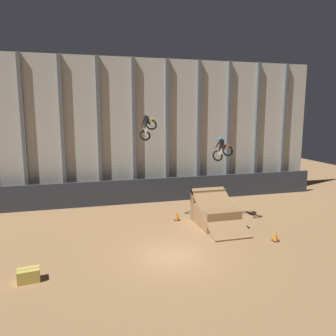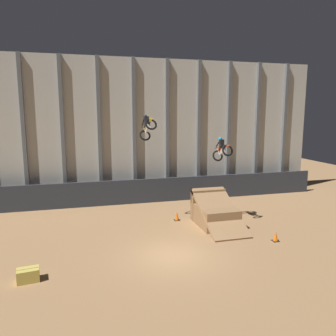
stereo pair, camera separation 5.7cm
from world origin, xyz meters
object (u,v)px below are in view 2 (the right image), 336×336
object	(u,v)px
traffic_cone_near_ramp	(177,216)
traffic_cone_arena_edge	(276,236)
rider_bike_right_air	(222,150)
hay_bale_trackside	(28,275)
rider_bike_left_air	(147,127)
dirt_ramp	(214,213)

from	to	relation	value
traffic_cone_near_ramp	traffic_cone_arena_edge	size ratio (longest dim) A/B	1.00
traffic_cone_near_ramp	traffic_cone_arena_edge	bearing A→B (deg)	-48.76
rider_bike_right_air	traffic_cone_near_ramp	size ratio (longest dim) A/B	2.94
traffic_cone_arena_edge	hay_bale_trackside	distance (m)	12.80
rider_bike_right_air	traffic_cone_arena_edge	world-z (taller)	rider_bike_right_air
rider_bike_right_air	rider_bike_left_air	bearing A→B (deg)	167.24
rider_bike_left_air	traffic_cone_near_ramp	xyz separation A→B (m)	(2.03, 0.34, -6.00)
traffic_cone_near_ramp	hay_bale_trackside	xyz separation A→B (m)	(-8.43, -6.12, -0.00)
rider_bike_left_air	hay_bale_trackside	distance (m)	10.51
traffic_cone_near_ramp	hay_bale_trackside	distance (m)	10.42
traffic_cone_arena_edge	hay_bale_trackside	xyz separation A→B (m)	(-12.75, -1.20, -0.00)
traffic_cone_arena_edge	hay_bale_trackside	size ratio (longest dim) A/B	0.60
dirt_ramp	rider_bike_right_air	bearing A→B (deg)	21.83
rider_bike_right_air	hay_bale_trackside	world-z (taller)	rider_bike_right_air
dirt_ramp	hay_bale_trackside	bearing A→B (deg)	-155.61
traffic_cone_arena_edge	traffic_cone_near_ramp	bearing A→B (deg)	131.24
rider_bike_left_air	hay_bale_trackside	bearing A→B (deg)	-144.92
traffic_cone_arena_edge	dirt_ramp	bearing A→B (deg)	121.46
dirt_ramp	rider_bike_right_air	xyz separation A→B (m)	(0.51, 0.20, 4.06)
rider_bike_right_air	hay_bale_trackside	xyz separation A→B (m)	(-11.06, -4.99, -4.54)
traffic_cone_near_ramp	hay_bale_trackside	bearing A→B (deg)	-144.01
rider_bike_left_air	traffic_cone_arena_edge	bearing A→B (deg)	-42.88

